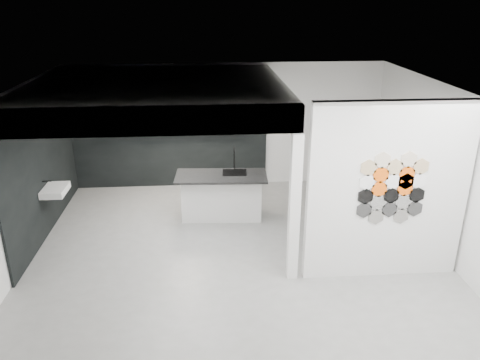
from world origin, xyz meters
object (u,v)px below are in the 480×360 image
object	(u,v)px
kettle	(230,127)
glass_vase	(234,127)
wall_basin	(55,190)
stockpot	(126,129)
glass_bowl	(234,128)
kitchen_island	(222,195)
bottle_dark	(146,129)
partition_panel	(388,193)
utensil_cup	(126,130)

from	to	relation	value
kettle	glass_vase	distance (m)	0.07
wall_basin	kettle	size ratio (longest dim) A/B	3.38
stockpot	glass_bowl	world-z (taller)	stockpot
stockpot	glass_bowl	bearing A→B (deg)	0.00
glass_bowl	glass_vase	distance (m)	0.03
kitchen_island	bottle_dark	distance (m)	2.48
partition_panel	utensil_cup	distance (m)	5.90
stockpot	glass_vase	distance (m)	2.39
partition_panel	kettle	size ratio (longest dim) A/B	15.77
kitchen_island	partition_panel	bearing A→B (deg)	-39.43
glass_bowl	partition_panel	bearing A→B (deg)	-61.77
partition_panel	wall_basin	size ratio (longest dim) A/B	4.67
glass_bowl	bottle_dark	distance (m)	1.94
bottle_dark	kitchen_island	bearing A→B (deg)	-46.17
stockpot	utensil_cup	distance (m)	0.03
kettle	glass_bowl	world-z (taller)	kettle
glass_vase	bottle_dark	distance (m)	1.94
partition_panel	glass_bowl	xyz separation A→B (m)	(-2.08, 3.87, -0.03)
partition_panel	wall_basin	bearing A→B (deg)	161.77
stockpot	partition_panel	bearing A→B (deg)	-40.91
kitchen_island	utensil_cup	distance (m)	2.78
kettle	utensil_cup	world-z (taller)	kettle
kettle	bottle_dark	world-z (taller)	bottle_dark
kitchen_island	glass_vase	distance (m)	1.93
partition_panel	bottle_dark	distance (m)	5.57
kitchen_island	glass_bowl	distance (m)	1.91
wall_basin	stockpot	distance (m)	2.36
wall_basin	stockpot	xyz separation A→B (m)	(1.00, 2.07, 0.56)
glass_vase	utensil_cup	size ratio (longest dim) A/B	1.37
kitchen_island	utensil_cup	xyz separation A→B (m)	(-2.04, 1.66, 0.90)
partition_panel	kitchen_island	distance (m)	3.41
glass_bowl	glass_vase	xyz separation A→B (m)	(0.00, 0.00, 0.03)
kettle	bottle_dark	xyz separation A→B (m)	(-1.86, 0.00, 0.01)
wall_basin	glass_bowl	world-z (taller)	glass_bowl
partition_panel	wall_basin	xyz separation A→B (m)	(-5.46, 1.80, -0.55)
partition_panel	wall_basin	distance (m)	5.78
kitchen_island	kettle	xyz separation A→B (m)	(0.27, 1.66, 0.92)
wall_basin	kitchen_island	size ratio (longest dim) A/B	0.33
wall_basin	bottle_dark	world-z (taller)	bottle_dark
partition_panel	kitchen_island	size ratio (longest dim) A/B	1.56
wall_basin	kettle	xyz separation A→B (m)	(3.32, 2.07, 0.55)
partition_panel	utensil_cup	bearing A→B (deg)	139.10
partition_panel	glass_bowl	bearing A→B (deg)	118.23
partition_panel	glass_vase	world-z (taller)	partition_panel
partition_panel	bottle_dark	xyz separation A→B (m)	(-4.01, 3.87, 0.01)
partition_panel	glass_bowl	distance (m)	4.39
kitchen_island	kettle	distance (m)	1.91
wall_basin	stockpot	world-z (taller)	stockpot
stockpot	kettle	distance (m)	2.31
kettle	glass_vase	size ratio (longest dim) A/B	1.13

